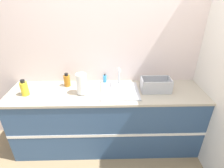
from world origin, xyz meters
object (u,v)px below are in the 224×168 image
object	(u,v)px
bottle_yellow	(24,88)
soap_dispenser	(105,79)
bottle_amber	(67,80)
paper_towel_roll	(82,84)
dish_rack	(156,86)
sink	(120,90)

from	to	relation	value
bottle_yellow	soap_dispenser	distance (m)	1.01
bottle_amber	soap_dispenser	xyz separation A→B (m)	(0.50, 0.07, -0.02)
paper_towel_roll	bottle_yellow	distance (m)	0.69
dish_rack	soap_dispenser	bearing A→B (deg)	160.51
sink	paper_towel_roll	size ratio (longest dim) A/B	1.79
bottle_amber	soap_dispenser	bearing A→B (deg)	8.42
sink	bottle_yellow	size ratio (longest dim) A/B	2.34
bottle_yellow	dish_rack	bearing A→B (deg)	2.36
sink	paper_towel_roll	xyz separation A→B (m)	(-0.46, -0.04, 0.12)
soap_dispenser	sink	bearing A→B (deg)	-52.47
paper_towel_roll	dish_rack	bearing A→B (deg)	3.40
dish_rack	soap_dispenser	size ratio (longest dim) A/B	2.82
bottle_yellow	bottle_amber	size ratio (longest dim) A/B	1.11
soap_dispenser	bottle_amber	bearing A→B (deg)	-171.58
sink	bottle_yellow	xyz separation A→B (m)	(-1.15, -0.05, 0.07)
sink	dish_rack	bearing A→B (deg)	2.15
bottle_yellow	paper_towel_roll	bearing A→B (deg)	0.97
soap_dispenser	bottle_yellow	bearing A→B (deg)	-163.00
dish_rack	bottle_amber	xyz separation A→B (m)	(-1.14, 0.15, 0.02)
sink	bottle_amber	distance (m)	0.71
dish_rack	bottle_yellow	world-z (taller)	bottle_yellow
paper_towel_roll	dish_rack	xyz separation A→B (m)	(0.92, 0.05, -0.07)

